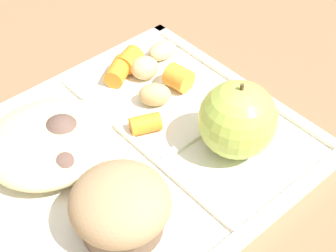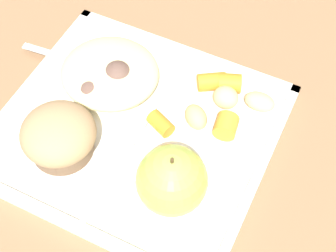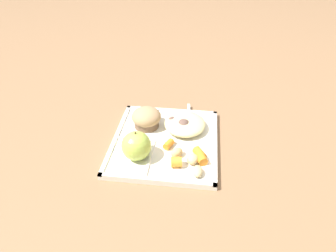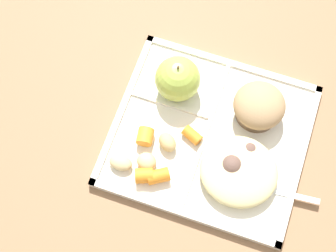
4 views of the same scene
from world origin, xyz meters
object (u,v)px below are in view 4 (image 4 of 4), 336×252
object	(u,v)px
lunch_tray	(209,136)
plastic_fork	(264,189)
bran_muffin	(259,107)
green_apple	(178,79)

from	to	relation	value
lunch_tray	plastic_fork	bearing A→B (deg)	-28.38
lunch_tray	bran_muffin	distance (m)	0.09
bran_muffin	green_apple	bearing A→B (deg)	180.00
lunch_tray	plastic_fork	xyz separation A→B (m)	(0.11, -0.06, 0.01)
bran_muffin	plastic_fork	world-z (taller)	bran_muffin
lunch_tray	green_apple	size ratio (longest dim) A/B	3.89
green_apple	plastic_fork	xyz separation A→B (m)	(0.19, -0.12, -0.04)
plastic_fork	bran_muffin	bearing A→B (deg)	110.99
bran_muffin	lunch_tray	bearing A→B (deg)	-135.45
lunch_tray	green_apple	world-z (taller)	green_apple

